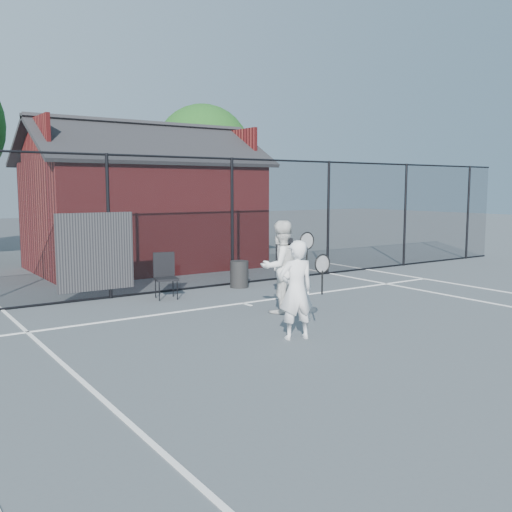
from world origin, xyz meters
TOP-DOWN VIEW (x-y plane):
  - ground at (0.00, 0.00)m, footprint 80.00×80.00m
  - court_lines at (0.00, -1.32)m, footprint 11.02×18.00m
  - fence at (-0.30, 5.00)m, footprint 22.04×3.00m
  - clubhouse at (0.50, 9.00)m, footprint 6.50×4.36m
  - tree_right at (5.50, 14.50)m, footprint 3.97×3.97m
  - player_front at (-0.79, 0.28)m, footprint 0.71×0.56m
  - player_back at (0.13, 1.92)m, footprint 0.92×0.68m
  - chair_left at (-1.06, 4.30)m, footprint 0.54×0.55m
  - chair_right at (2.40, 4.60)m, footprint 0.49×0.51m
  - waste_bin at (0.94, 4.60)m, footprint 0.48×0.48m

SIDE VIEW (x-z plane):
  - ground at x=0.00m, z-range 0.00..0.00m
  - court_lines at x=0.00m, z-range 0.00..0.01m
  - waste_bin at x=0.94m, z-range 0.00..0.62m
  - chair_left at x=-1.06m, z-range 0.00..0.94m
  - chair_right at x=2.40m, z-range 0.00..1.03m
  - player_front at x=-0.79m, z-range 0.00..1.52m
  - player_back at x=0.13m, z-range 0.00..1.71m
  - fence at x=-0.30m, z-range -0.05..2.95m
  - clubhouse at x=0.50m, z-range -0.49..3.70m
  - tree_right at x=5.50m, z-range 0.86..6.56m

